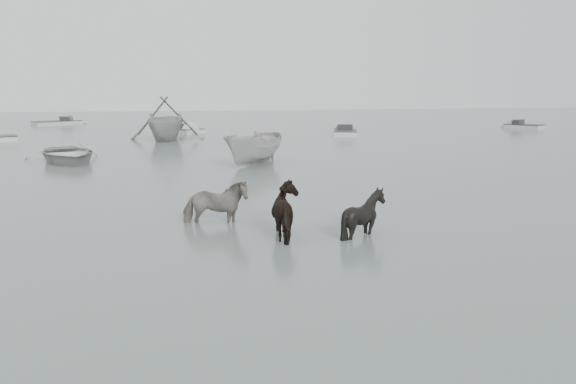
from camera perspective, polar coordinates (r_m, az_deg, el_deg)
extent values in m
plane|color=#4D5C57|center=(12.62, 5.15, -5.92)|extent=(140.00, 140.00, 0.00)
imported|color=black|center=(14.91, -7.43, -0.42)|extent=(1.84, 1.01, 1.48)
imported|color=black|center=(13.63, 0.31, -1.35)|extent=(1.75, 1.87, 1.50)
imported|color=black|center=(13.81, 7.72, -1.43)|extent=(1.44, 1.32, 1.43)
imported|color=#ABABA6|center=(28.82, -21.55, 3.86)|extent=(4.92, 5.74, 1.00)
imported|color=#9C9E9C|center=(38.47, -12.29, 7.45)|extent=(5.52, 6.23, 3.03)
imported|color=#A2A29D|center=(25.98, -3.42, 4.62)|extent=(3.86, 4.33, 1.64)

